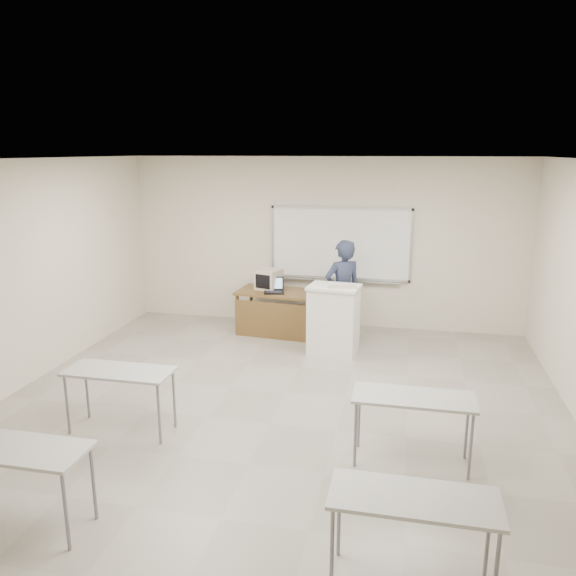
% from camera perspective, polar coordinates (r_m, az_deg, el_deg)
% --- Properties ---
extents(floor, '(7.00, 8.00, 0.01)m').
position_cam_1_polar(floor, '(6.73, -1.83, -13.65)').
color(floor, gray).
rests_on(floor, ground).
extents(whiteboard, '(2.48, 0.10, 1.31)m').
position_cam_1_polar(whiteboard, '(9.96, 5.34, 4.41)').
color(whiteboard, white).
rests_on(whiteboard, floor).
extents(student_desks, '(4.40, 2.20, 0.73)m').
position_cam_1_polar(student_desks, '(5.27, -5.54, -13.70)').
color(student_desks, '#AEADA9').
rests_on(student_desks, floor).
extents(instructor_desk, '(1.51, 0.75, 0.75)m').
position_cam_1_polar(instructor_desk, '(9.56, -0.79, -1.62)').
color(instructor_desk, brown).
rests_on(instructor_desk, floor).
extents(podium, '(0.77, 0.56, 1.09)m').
position_cam_1_polar(podium, '(8.74, 4.64, -3.22)').
color(podium, white).
rests_on(podium, floor).
extents(crt_monitor, '(0.37, 0.42, 0.35)m').
position_cam_1_polar(crt_monitor, '(9.75, -1.91, 0.89)').
color(crt_monitor, '#BAAC9B').
rests_on(crt_monitor, instructor_desk).
extents(laptop, '(0.33, 0.31, 0.25)m').
position_cam_1_polar(laptop, '(9.53, -1.35, -0.09)').
color(laptop, black).
rests_on(laptop, instructor_desk).
extents(mouse, '(0.12, 0.10, 0.04)m').
position_cam_1_polar(mouse, '(9.32, 2.38, -0.67)').
color(mouse, '#A8ABAF').
rests_on(mouse, instructor_desk).
extents(keyboard, '(0.46, 0.24, 0.02)m').
position_cam_1_polar(keyboard, '(8.46, 5.61, 0.07)').
color(keyboard, '#BAAC9B').
rests_on(keyboard, podium).
extents(presenter, '(0.75, 0.69, 1.72)m').
position_cam_1_polar(presenter, '(9.13, 5.57, -0.44)').
color(presenter, black).
rests_on(presenter, floor).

